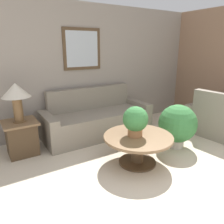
# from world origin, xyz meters

# --- Properties ---
(wall_back) EXTENTS (7.87, 0.09, 2.60)m
(wall_back) POSITION_xyz_m (0.00, 3.24, 1.31)
(wall_back) COLOR gray
(wall_back) RESTS_ON ground_plane
(couch_main) EXTENTS (2.20, 0.86, 0.94)m
(couch_main) POSITION_xyz_m (0.18, 2.78, 0.31)
(couch_main) COLOR gray
(couch_main) RESTS_ON ground_plane
(armchair) EXTENTS (1.03, 1.17, 0.94)m
(armchair) POSITION_xyz_m (2.33, 1.44, 0.30)
(armchair) COLOR gray
(armchair) RESTS_ON ground_plane
(coffee_table) EXTENTS (1.06, 1.06, 0.46)m
(coffee_table) POSITION_xyz_m (0.15, 1.39, 0.34)
(coffee_table) COLOR #4C3823
(coffee_table) RESTS_ON ground_plane
(side_table) EXTENTS (0.54, 0.54, 0.58)m
(side_table) POSITION_xyz_m (-1.31, 2.68, 0.29)
(side_table) COLOR #4C3823
(side_table) RESTS_ON ground_plane
(table_lamp) EXTENTS (0.45, 0.45, 0.64)m
(table_lamp) POSITION_xyz_m (-1.31, 2.68, 1.05)
(table_lamp) COLOR brown
(table_lamp) RESTS_ON side_table
(potted_plant_on_table) EXTENTS (0.38, 0.38, 0.46)m
(potted_plant_on_table) POSITION_xyz_m (0.10, 1.41, 0.71)
(potted_plant_on_table) COLOR #9E6B42
(potted_plant_on_table) RESTS_ON coffee_table
(potted_plant_floor) EXTENTS (0.68, 0.68, 0.79)m
(potted_plant_floor) POSITION_xyz_m (1.11, 1.47, 0.43)
(potted_plant_floor) COLOR beige
(potted_plant_floor) RESTS_ON ground_plane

